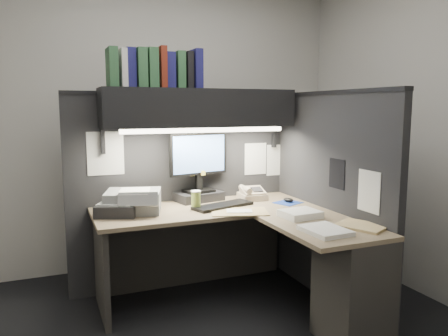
{
  "coord_description": "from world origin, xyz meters",
  "views": [
    {
      "loc": [
        -1.03,
        -2.58,
        1.5
      ],
      "look_at": [
        0.24,
        0.51,
        1.04
      ],
      "focal_mm": 35.0,
      "sensor_mm": 36.0,
      "label": 1
    }
  ],
  "objects_px": {
    "telephone": "(252,194)",
    "coffee_cup": "(196,201)",
    "monitor": "(199,174)",
    "keyboard": "(223,206)",
    "desk": "(277,260)",
    "printer": "(133,201)",
    "notebook_stack": "(117,210)",
    "overhead_shelf": "(200,108)"
  },
  "relations": [
    {
      "from": "telephone",
      "to": "notebook_stack",
      "type": "relative_size",
      "value": 0.76
    },
    {
      "from": "keyboard",
      "to": "telephone",
      "type": "bearing_deg",
      "value": 10.93
    },
    {
      "from": "monitor",
      "to": "keyboard",
      "type": "distance_m",
      "value": 0.38
    },
    {
      "from": "printer",
      "to": "keyboard",
      "type": "bearing_deg",
      "value": 6.76
    },
    {
      "from": "overhead_shelf",
      "to": "telephone",
      "type": "bearing_deg",
      "value": -6.39
    },
    {
      "from": "desk",
      "to": "telephone",
      "type": "height_order",
      "value": "telephone"
    },
    {
      "from": "telephone",
      "to": "notebook_stack",
      "type": "distance_m",
      "value": 1.16
    },
    {
      "from": "desk",
      "to": "keyboard",
      "type": "relative_size",
      "value": 3.4
    },
    {
      "from": "monitor",
      "to": "printer",
      "type": "xyz_separation_m",
      "value": [
        -0.58,
        -0.18,
        -0.15
      ]
    },
    {
      "from": "coffee_cup",
      "to": "notebook_stack",
      "type": "distance_m",
      "value": 0.59
    },
    {
      "from": "overhead_shelf",
      "to": "telephone",
      "type": "distance_m",
      "value": 0.86
    },
    {
      "from": "notebook_stack",
      "to": "monitor",
      "type": "bearing_deg",
      "value": 19.56
    },
    {
      "from": "desk",
      "to": "coffee_cup",
      "type": "relative_size",
      "value": 12.61
    },
    {
      "from": "overhead_shelf",
      "to": "keyboard",
      "type": "height_order",
      "value": "overhead_shelf"
    },
    {
      "from": "desk",
      "to": "keyboard",
      "type": "distance_m",
      "value": 0.63
    },
    {
      "from": "overhead_shelf",
      "to": "printer",
      "type": "bearing_deg",
      "value": -168.69
    },
    {
      "from": "desk",
      "to": "coffee_cup",
      "type": "height_order",
      "value": "coffee_cup"
    },
    {
      "from": "coffee_cup",
      "to": "printer",
      "type": "distance_m",
      "value": 0.47
    },
    {
      "from": "telephone",
      "to": "keyboard",
      "type": "bearing_deg",
      "value": -147.83
    },
    {
      "from": "coffee_cup",
      "to": "desk",
      "type": "bearing_deg",
      "value": -52.33
    },
    {
      "from": "coffee_cup",
      "to": "printer",
      "type": "xyz_separation_m",
      "value": [
        -0.46,
        0.11,
        0.01
      ]
    },
    {
      "from": "desk",
      "to": "monitor",
      "type": "bearing_deg",
      "value": 109.41
    },
    {
      "from": "keyboard",
      "to": "printer",
      "type": "relative_size",
      "value": 1.26
    },
    {
      "from": "telephone",
      "to": "printer",
      "type": "xyz_separation_m",
      "value": [
        -1.02,
        -0.06,
        0.04
      ]
    },
    {
      "from": "overhead_shelf",
      "to": "telephone",
      "type": "height_order",
      "value": "overhead_shelf"
    },
    {
      "from": "telephone",
      "to": "coffee_cup",
      "type": "bearing_deg",
      "value": -158.82
    },
    {
      "from": "desk",
      "to": "coffee_cup",
      "type": "distance_m",
      "value": 0.76
    },
    {
      "from": "monitor",
      "to": "desk",
      "type": "bearing_deg",
      "value": -82.43
    },
    {
      "from": "monitor",
      "to": "coffee_cup",
      "type": "distance_m",
      "value": 0.35
    },
    {
      "from": "keyboard",
      "to": "coffee_cup",
      "type": "bearing_deg",
      "value": 160.21
    },
    {
      "from": "overhead_shelf",
      "to": "notebook_stack",
      "type": "height_order",
      "value": "overhead_shelf"
    },
    {
      "from": "monitor",
      "to": "notebook_stack",
      "type": "height_order",
      "value": "monitor"
    },
    {
      "from": "telephone",
      "to": "notebook_stack",
      "type": "height_order",
      "value": "same"
    },
    {
      "from": "monitor",
      "to": "overhead_shelf",
      "type": "bearing_deg",
      "value": -112.16
    },
    {
      "from": "monitor",
      "to": "keyboard",
      "type": "relative_size",
      "value": 1.14
    },
    {
      "from": "printer",
      "to": "monitor",
      "type": "bearing_deg",
      "value": 33.85
    },
    {
      "from": "keyboard",
      "to": "printer",
      "type": "bearing_deg",
      "value": 153.38
    },
    {
      "from": "desk",
      "to": "keyboard",
      "type": "xyz_separation_m",
      "value": [
        -0.19,
        0.52,
        0.3
      ]
    },
    {
      "from": "desk",
      "to": "notebook_stack",
      "type": "relative_size",
      "value": 5.99
    },
    {
      "from": "overhead_shelf",
      "to": "printer",
      "type": "distance_m",
      "value": 0.9
    },
    {
      "from": "coffee_cup",
      "to": "monitor",
      "type": "bearing_deg",
      "value": 66.71
    },
    {
      "from": "desk",
      "to": "overhead_shelf",
      "type": "relative_size",
      "value": 1.1
    }
  ]
}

